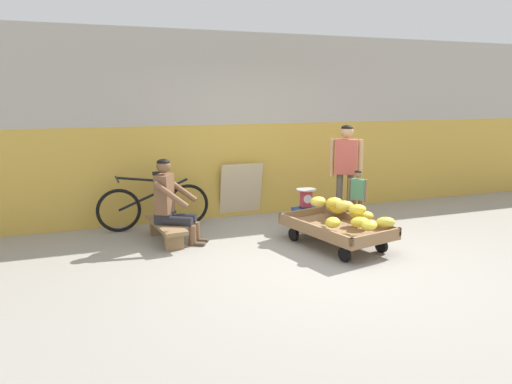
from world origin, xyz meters
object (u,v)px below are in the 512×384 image
plastic_crate (306,218)px  bicycle_near_left (154,206)px  weighing_scale (306,198)px  customer_child (357,194)px  banana_cart (336,229)px  vendor_seated (171,201)px  sign_board (241,190)px  customer_adult (346,164)px  low_bench (166,228)px

plastic_crate → bicycle_near_left: bearing=160.9°
weighing_scale → customer_child: 0.75m
banana_cart → vendor_seated: bearing=154.6°
plastic_crate → bicycle_near_left: (-2.15, 0.74, 0.20)m
weighing_scale → sign_board: 1.20m
weighing_scale → customer_adult: size_ratio=0.20×
low_bench → vendor_seated: bearing=-29.4°
banana_cart → bicycle_near_left: (-2.11, 1.72, 0.11)m
low_bench → customer_child: customer_child is taller
customer_child → customer_adult: bearing=93.6°
low_bench → customer_child: size_ratio=1.25×
low_bench → plastic_crate: plastic_crate is taller
low_bench → vendor_seated: size_ratio=0.99×
banana_cart → weighing_scale: (0.04, 0.98, 0.21)m
bicycle_near_left → sign_board: bearing=9.2°
sign_board → customer_adult: 1.76m
vendor_seated → bicycle_near_left: 0.81m
plastic_crate → low_bench: bearing=179.6°
banana_cart → plastic_crate: bearing=87.8°
banana_cart → customer_adult: bearing=54.1°
vendor_seated → customer_adult: customer_adult is taller
vendor_seated → weighing_scale: vendor_seated is taller
banana_cart → bicycle_near_left: size_ratio=0.96×
sign_board → customer_child: customer_child is taller
vendor_seated → low_bench: bearing=150.6°
sign_board → low_bench: bearing=-145.6°
banana_cart → plastic_crate: (0.04, 0.98, -0.09)m
low_bench → banana_cart: bearing=-25.6°
banana_cart → bicycle_near_left: bearing=140.8°
vendor_seated → customer_child: vendor_seated is taller
sign_board → customer_adult: customer_adult is taller
sign_board → weighing_scale: bearing=-54.5°
banana_cart → weighing_scale: weighing_scale is taller
customer_adult → weighing_scale: bearing=172.4°
vendor_seated → bicycle_near_left: size_ratio=0.69×
bicycle_near_left → customer_adult: size_ratio=1.09×
customer_adult → vendor_seated: bearing=178.9°
low_bench → plastic_crate: (2.10, -0.01, -0.05)m
bicycle_near_left → sign_board: 1.47m
vendor_seated → sign_board: vendor_seated is taller
banana_cart → sign_board: size_ratio=1.79×
banana_cart → sign_board: (-0.66, 1.95, 0.20)m
vendor_seated → customer_adult: (2.64, -0.05, 0.38)m
customer_adult → bicycle_near_left: bearing=163.3°
vendor_seated → plastic_crate: vendor_seated is taller
bicycle_near_left → plastic_crate: bearing=-19.1°
weighing_scale → customer_child: customer_child is taller
vendor_seated → customer_child: size_ratio=1.27×
banana_cart → weighing_scale: bearing=87.8°
bicycle_near_left → low_bench: bearing=-86.7°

